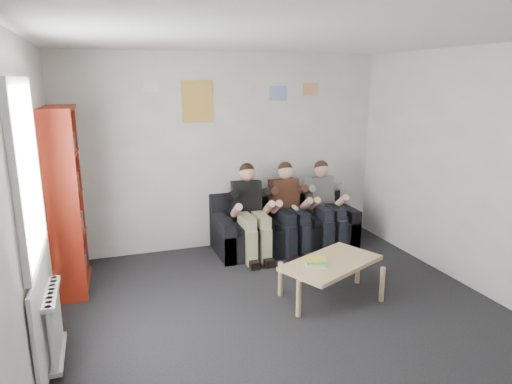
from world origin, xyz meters
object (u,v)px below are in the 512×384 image
sofa (284,228)px  person_left (251,212)px  person_right (326,206)px  coffee_table (331,266)px  person_middle (289,209)px  bookshelf (67,200)px

sofa → person_left: (-0.55, -0.19, 0.34)m
person_right → sofa: bearing=151.3°
coffee_table → person_right: 1.63m
coffee_table → sofa: bearing=85.6°
person_right → person_middle: bearing=170.2°
sofa → coffee_table: size_ratio=1.83×
coffee_table → person_left: person_left is taller
bookshelf → person_left: bookshelf is taller
sofa → bookshelf: size_ratio=0.97×
sofa → person_left: size_ratio=1.59×
coffee_table → person_middle: size_ratio=0.88×
person_middle → person_right: person_middle is taller
coffee_table → person_right: (0.68, 1.46, 0.22)m
person_middle → coffee_table: bearing=-98.5°
coffee_table → person_middle: 1.48m
person_left → sofa: bearing=25.6°
bookshelf → person_middle: size_ratio=1.66×
sofa → coffee_table: bearing=-94.4°
person_left → bookshelf: bearing=-167.8°
bookshelf → sofa: bearing=10.8°
sofa → person_right: bearing=-18.7°
sofa → bookshelf: bookshelf is taller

